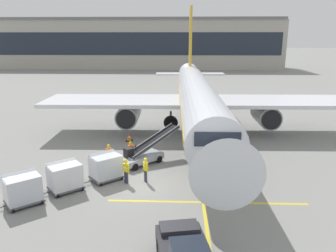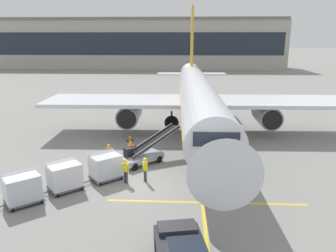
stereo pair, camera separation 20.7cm
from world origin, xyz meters
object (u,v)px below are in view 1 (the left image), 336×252
Objects in this scene: baggage_cart_third at (22,188)px; ground_crew_by_carts at (131,151)px; parked_airplane at (197,97)px; safety_cone_engine_keepout at (129,137)px; ground_crew_marshaller at (109,154)px; ground_crew_wingwalker at (126,170)px; baggage_cart_second at (64,176)px; belt_loader at (144,153)px; ground_crew_by_loader at (146,168)px; baggage_cart_lead at (105,166)px.

ground_crew_by_carts is (5.39, 6.86, -0.00)m from baggage_cart_third.
parked_airplane is 57.47× the size of safety_cone_engine_keepout.
ground_crew_marshaller and ground_crew_wingwalker have the same top height.
baggage_cart_second reaches higher than safety_cone_engine_keepout.
baggage_cart_second is 3.96m from ground_crew_wingwalker.
belt_loader is 1.06m from ground_crew_by_carts.
ground_crew_marshaller is at bearing 57.88° from baggage_cart_third.
ground_crew_wingwalker is (1.82, -3.05, 0.00)m from ground_crew_marshaller.
ground_crew_by_loader is at bearing 16.17° from baggage_cart_second.
belt_loader is at bearing -116.77° from parked_airplane.
safety_cone_engine_keepout is (0.26, 8.82, -0.66)m from baggage_cart_lead.
belt_loader is at bearing 54.34° from baggage_cart_lead.
baggage_cart_third is at bearing -122.12° from ground_crew_marshaller.
baggage_cart_third is 3.70× the size of safety_cone_engine_keepout.
ground_crew_by_carts and ground_crew_marshaller have the same top height.
safety_cone_engine_keepout is (0.56, 6.34, -0.66)m from ground_crew_marshaller.
safety_cone_engine_keepout is at bearing 70.57° from baggage_cart_third.
safety_cone_engine_keepout is at bearing 76.57° from baggage_cart_second.
safety_cone_engine_keepout is at bearing 100.21° from ground_crew_by_carts.
baggage_cart_second is at bearing -162.64° from ground_crew_wingwalker.
safety_cone_engine_keepout is (-6.54, -3.30, -3.37)m from parked_airplane.
parked_airplane reaches higher than baggage_cart_lead.
safety_cone_engine_keepout is (4.39, 12.43, -0.66)m from baggage_cart_third.
ground_crew_wingwalker is at bearing -86.16° from ground_crew_by_carts.
parked_airplane is at bearing 67.41° from ground_crew_wingwalker.
parked_airplane is at bearing 26.80° from safety_cone_engine_keepout.
ground_crew_marshaller is at bearing 65.08° from baggage_cart_second.
baggage_cart_lead and baggage_cart_third have the same top height.
ground_crew_by_carts and ground_crew_wingwalker have the same top height.
baggage_cart_lead is 2.83m from ground_crew_by_loader.
safety_cone_engine_keepout is (2.52, 10.57, -0.66)m from baggage_cart_second.
belt_loader reaches higher than baggage_cart_lead.
baggage_cart_second reaches higher than ground_crew_wingwalker.
baggage_cart_lead is (-2.31, -3.21, 0.19)m from belt_loader.
belt_loader is 1.83× the size of baggage_cart_lead.
parked_airplane is 13.30m from ground_crew_by_loader.
ground_crew_by_carts is 3.82m from ground_crew_wingwalker.
baggage_cart_third is at bearing -154.29° from ground_crew_by_loader.
baggage_cart_third reaches higher than ground_crew_by_loader.
belt_loader is (-4.49, -8.90, -2.90)m from parked_airplane.
baggage_cart_lead is 1.49× the size of ground_crew_wingwalker.
ground_crew_by_loader is 1.00× the size of ground_crew_wingwalker.
ground_crew_wingwalker is (1.52, -0.56, -0.00)m from baggage_cart_lead.
parked_airplane is 15.54× the size of baggage_cart_lead.
baggage_cart_lead is 5.48m from baggage_cart_third.
baggage_cart_lead is at bearing 159.67° from ground_crew_wingwalker.
parked_airplane is 15.54× the size of baggage_cart_third.
baggage_cart_third reaches higher than ground_crew_wingwalker.
parked_airplane is 23.17× the size of ground_crew_by_loader.
ground_crew_wingwalker is at bearing -167.41° from ground_crew_by_loader.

